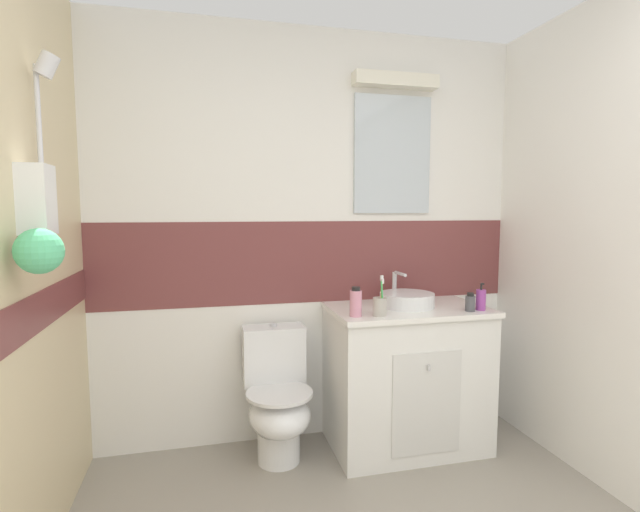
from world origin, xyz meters
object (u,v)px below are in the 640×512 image
Objects in this scene: sink_basin at (407,299)px; toothbrush_cup at (380,306)px; mouthwash_bottle at (356,302)px; toilet at (278,399)px; lotion_bottle_short at (470,303)px; soap_dispenser at (481,300)px.

toothbrush_cup reaches higher than sink_basin.
sink_basin is 0.41m from mouthwash_bottle.
mouthwash_bottle is at bearing 169.36° from toothbrush_cup.
lotion_bottle_short is at bearing -11.99° from toilet.
soap_dispenser is at bearing -1.58° from mouthwash_bottle.
sink_basin is 2.28× the size of mouthwash_bottle.
toilet is 4.76× the size of soap_dispenser.
sink_basin is 0.36m from lotion_bottle_short.
mouthwash_bottle is at bearing 178.42° from soap_dispenser.
mouthwash_bottle reaches higher than toilet.
soap_dispenser is (0.61, 0.00, 0.00)m from toothbrush_cup.
lotion_bottle_short reaches higher than toilet.
toilet is at bearing 178.58° from sink_basin.
toilet is at bearing 154.13° from mouthwash_bottle.
soap_dispenser is at bearing -27.85° from sink_basin.
toilet is 3.40× the size of toothbrush_cup.
sink_basin is at bearing 25.02° from mouthwash_bottle.
sink_basin reaches higher than toilet.
lotion_bottle_short is (1.07, -0.23, 0.55)m from toilet.
soap_dispenser is 0.99× the size of mouthwash_bottle.
lotion_bottle_short is (0.67, -0.03, -0.03)m from mouthwash_bottle.
toothbrush_cup is at bearing -179.67° from soap_dispenser.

